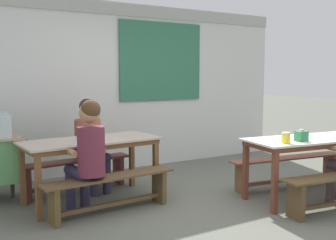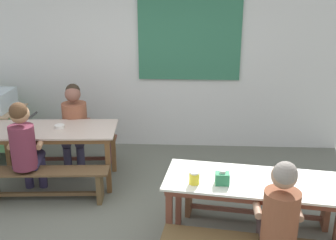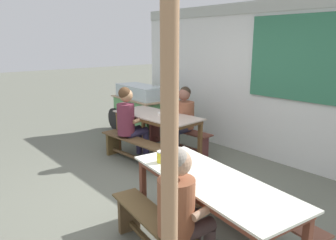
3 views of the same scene
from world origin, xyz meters
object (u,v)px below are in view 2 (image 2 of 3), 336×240
(dining_table_near, at_px, (259,188))
(condiment_jar, at_px, (194,178))
(bench_far_back, at_px, (64,147))
(dining_table_far, at_px, (53,134))
(person_near_front, at_px, (279,213))
(person_left_back_turned, at_px, (25,145))
(bench_far_front, at_px, (46,181))
(soup_bowl, at_px, (59,126))
(tissue_box, at_px, (222,178))
(person_center_facing, at_px, (74,121))
(bench_near_back, at_px, (256,199))

(dining_table_near, bearing_deg, condiment_jar, -172.19)
(bench_far_back, bearing_deg, dining_table_far, -85.97)
(person_near_front, height_order, person_left_back_turned, person_left_back_turned)
(dining_table_near, height_order, condiment_jar, condiment_jar)
(dining_table_far, bearing_deg, condiment_jar, -37.43)
(bench_far_front, xyz_separation_m, soup_bowl, (0.05, 0.54, 0.51))
(person_near_front, xyz_separation_m, person_left_back_turned, (-2.77, 1.33, 0.03))
(tissue_box, distance_m, soup_bowl, 2.47)
(soup_bowl, bearing_deg, person_near_front, -36.10)
(tissue_box, relative_size, condiment_jar, 1.12)
(soup_bowl, bearing_deg, person_center_facing, 80.54)
(bench_far_front, xyz_separation_m, condiment_jar, (1.80, -0.89, 0.55))
(bench_near_back, bearing_deg, soup_bowl, 161.34)
(dining_table_near, bearing_deg, person_left_back_turned, 162.22)
(dining_table_near, bearing_deg, person_center_facing, 142.41)
(person_near_front, height_order, tissue_box, person_near_front)
(condiment_jar, bearing_deg, dining_table_near, 7.81)
(bench_far_back, bearing_deg, tissue_box, -41.82)
(bench_near_back, xyz_separation_m, person_near_front, (0.03, -0.98, 0.43))
(condiment_jar, bearing_deg, person_left_back_turned, 155.03)
(person_near_front, bearing_deg, condiment_jar, 152.58)
(dining_table_near, relative_size, person_center_facing, 1.56)
(dining_table_near, height_order, person_center_facing, person_center_facing)
(bench_near_back, relative_size, soup_bowl, 13.77)
(dining_table_far, xyz_separation_m, person_left_back_turned, (-0.20, -0.46, 0.04))
(person_left_back_turned, relative_size, condiment_jar, 10.31)
(bench_far_front, xyz_separation_m, person_left_back_turned, (-0.23, 0.06, 0.45))
(dining_table_far, distance_m, person_center_facing, 0.50)
(dining_table_far, distance_m, bench_far_front, 0.66)
(person_left_back_turned, xyz_separation_m, condiment_jar, (2.03, -0.95, 0.10))
(bench_near_back, height_order, person_left_back_turned, person_left_back_turned)
(bench_far_back, xyz_separation_m, person_near_front, (2.61, -2.30, 0.42))
(dining_table_far, height_order, person_left_back_turned, person_left_back_turned)
(dining_table_far, distance_m, bench_near_back, 2.71)
(dining_table_far, relative_size, person_near_front, 1.37)
(bench_far_back, bearing_deg, person_left_back_turned, -99.44)
(bench_far_back, relative_size, bench_near_back, 0.86)
(person_near_front, relative_size, soup_bowl, 9.52)
(dining_table_far, relative_size, bench_far_back, 1.10)
(person_center_facing, distance_m, soup_bowl, 0.46)
(bench_far_front, bearing_deg, person_left_back_turned, 166.23)
(bench_far_front, distance_m, person_center_facing, 1.08)
(dining_table_near, xyz_separation_m, condiment_jar, (-0.64, -0.09, 0.14))
(condiment_jar, height_order, soup_bowl, condiment_jar)
(tissue_box, bearing_deg, condiment_jar, -178.68)
(bench_near_back, bearing_deg, condiment_jar, -139.95)
(bench_far_front, relative_size, tissue_box, 11.16)
(dining_table_far, distance_m, soup_bowl, 0.13)
(bench_far_back, relative_size, bench_far_front, 0.98)
(dining_table_far, relative_size, person_left_back_turned, 1.31)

